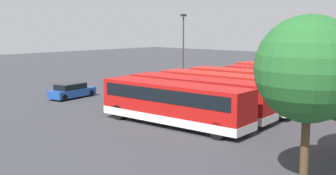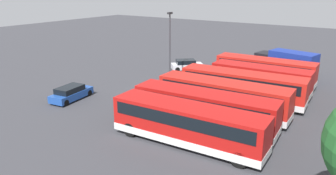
% 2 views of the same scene
% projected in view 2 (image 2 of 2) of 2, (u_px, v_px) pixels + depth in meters
% --- Properties ---
extents(ground_plane, '(140.00, 140.00, 0.00)m').
position_uv_depth(ground_plane, '(158.00, 91.00, 35.65)').
color(ground_plane, '#38383D').
extents(bus_single_deck_near_end, '(2.92, 11.25, 2.95)m').
position_uv_depth(bus_single_deck_near_end, '(265.00, 70.00, 37.87)').
color(bus_single_deck_near_end, red).
rests_on(bus_single_deck_near_end, ground).
extents(bus_single_deck_second, '(2.89, 10.27, 2.95)m').
position_uv_depth(bus_single_deck_second, '(260.00, 79.00, 34.38)').
color(bus_single_deck_second, '#B71411').
rests_on(bus_single_deck_second, ground).
extents(bus_single_deck_third, '(3.48, 12.20, 2.95)m').
position_uv_depth(bus_single_deck_third, '(242.00, 86.00, 32.02)').
color(bus_single_deck_third, red).
rests_on(bus_single_deck_third, ground).
extents(bus_single_deck_fourth, '(3.13, 11.92, 2.95)m').
position_uv_depth(bus_single_deck_fourth, '(223.00, 96.00, 29.00)').
color(bus_single_deck_fourth, red).
rests_on(bus_single_deck_fourth, ground).
extents(bus_single_deck_fifth, '(3.49, 11.88, 2.95)m').
position_uv_depth(bus_single_deck_fifth, '(204.00, 108.00, 26.13)').
color(bus_single_deck_fifth, '#B71411').
rests_on(bus_single_deck_fifth, ground).
extents(bus_single_deck_sixth, '(3.17, 11.60, 2.95)m').
position_uv_depth(bus_single_deck_sixth, '(187.00, 123.00, 23.27)').
color(bus_single_deck_sixth, '#B71411').
rests_on(bus_single_deck_sixth, ground).
extents(box_truck_blue, '(4.00, 7.85, 3.20)m').
position_uv_depth(box_truck_blue, '(286.00, 63.00, 41.13)').
color(box_truck_blue, navy).
rests_on(box_truck_blue, ground).
extents(car_hatchback_silver, '(4.79, 2.38, 1.43)m').
position_uv_depth(car_hatchback_silver, '(71.00, 93.00, 32.74)').
color(car_hatchback_silver, '#1E479E').
rests_on(car_hatchback_silver, ground).
extents(car_small_green, '(4.16, 4.26, 1.43)m').
position_uv_depth(car_small_green, '(187.00, 65.00, 44.33)').
color(car_small_green, silver).
rests_on(car_small_green, ground).
extents(lamp_post_tall, '(0.70, 0.30, 8.09)m').
position_uv_depth(lamp_post_tall, '(170.00, 41.00, 38.40)').
color(lamp_post_tall, '#38383D').
rests_on(lamp_post_tall, ground).
extents(waste_bin_yellow, '(0.60, 0.60, 0.95)m').
position_uv_depth(waste_bin_yellow, '(151.00, 90.00, 34.32)').
color(waste_bin_yellow, '#197F33').
rests_on(waste_bin_yellow, ground).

